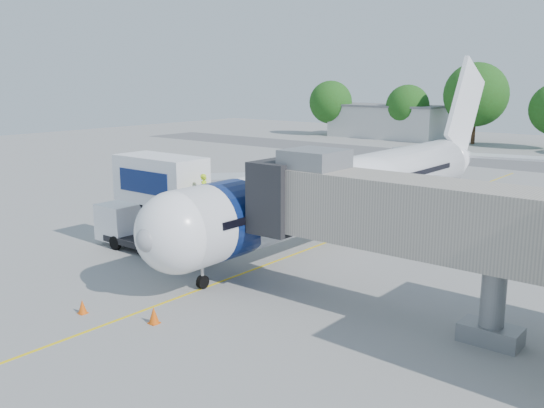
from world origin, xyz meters
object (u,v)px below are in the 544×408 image
Objects in this scene: aircraft at (357,186)px; jet_bridge at (385,212)px; ground_tug at (55,341)px; catering_hiloader at (154,204)px.

jet_bridge is at bearing -54.30° from aircraft.
ground_tug is (-6.80, -10.82, -3.68)m from jet_bridge.
aircraft is at bearing 60.61° from catering_hiloader.
ground_tug is (7.45, -10.81, -2.10)m from catering_hiloader.
aircraft is at bearing 125.70° from jet_bridge.
catering_hiloader is (-6.27, -11.12, -0.19)m from aircraft.
aircraft reaches higher than jet_bridge.
aircraft is 12.77m from catering_hiloader.
catering_hiloader is at bearing 127.72° from ground_tug.
jet_bridge reaches higher than ground_tug.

